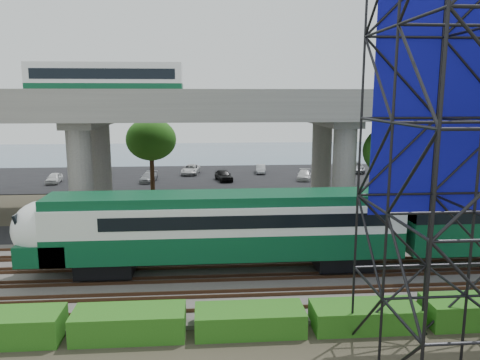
{
  "coord_description": "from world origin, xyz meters",
  "views": [
    {
      "loc": [
        -0.83,
        -22.56,
        9.85
      ],
      "look_at": [
        1.39,
        6.0,
        4.67
      ],
      "focal_mm": 35.0,
      "sensor_mm": 36.0,
      "label": 1
    }
  ],
  "objects": [
    {
      "name": "ground",
      "position": [
        0.0,
        0.0,
        0.0
      ],
      "size": [
        140.0,
        140.0,
        0.0
      ],
      "primitive_type": "plane",
      "color": "#474233",
      "rests_on": "ground"
    },
    {
      "name": "ballast_bed",
      "position": [
        0.0,
        2.0,
        0.1
      ],
      "size": [
        90.0,
        12.0,
        0.2
      ],
      "primitive_type": "cube",
      "color": "slate",
      "rests_on": "ground"
    },
    {
      "name": "service_road",
      "position": [
        0.0,
        10.5,
        0.04
      ],
      "size": [
        90.0,
        5.0,
        0.08
      ],
      "primitive_type": "cube",
      "color": "black",
      "rests_on": "ground"
    },
    {
      "name": "parking_lot",
      "position": [
        0.0,
        34.0,
        0.04
      ],
      "size": [
        90.0,
        18.0,
        0.08
      ],
      "primitive_type": "cube",
      "color": "black",
      "rests_on": "ground"
    },
    {
      "name": "harbor_water",
      "position": [
        0.0,
        56.0,
        0.01
      ],
      "size": [
        140.0,
        40.0,
        0.03
      ],
      "primitive_type": "cube",
      "color": "#486176",
      "rests_on": "ground"
    },
    {
      "name": "rail_tracks",
      "position": [
        0.0,
        2.0,
        0.28
      ],
      "size": [
        90.0,
        9.52,
        0.16
      ],
      "color": "#472D1E",
      "rests_on": "ballast_bed"
    },
    {
      "name": "commuter_train",
      "position": [
        2.43,
        2.0,
        2.88
      ],
      "size": [
        29.3,
        3.06,
        4.3
      ],
      "color": "black",
      "rests_on": "rail_tracks"
    },
    {
      "name": "overpass",
      "position": [
        -0.62,
        16.0,
        8.21
      ],
      "size": [
        80.0,
        12.0,
        12.4
      ],
      "color": "#9E9B93",
      "rests_on": "ground"
    },
    {
      "name": "hedge_strip",
      "position": [
        1.01,
        -4.3,
        0.56
      ],
      "size": [
        34.6,
        1.8,
        1.2
      ],
      "color": "#236015",
      "rests_on": "ground"
    },
    {
      "name": "trees",
      "position": [
        -4.67,
        16.17,
        5.57
      ],
      "size": [
        40.94,
        16.94,
        7.69
      ],
      "color": "#382314",
      "rests_on": "ground"
    },
    {
      "name": "suv",
      "position": [
        -7.78,
        10.11,
        0.75
      ],
      "size": [
        4.99,
        2.67,
        1.33
      ],
      "primitive_type": "imported",
      "rotation": [
        0.0,
        0.0,
        1.67
      ],
      "color": "black",
      "rests_on": "service_road"
    },
    {
      "name": "parked_cars",
      "position": [
        1.79,
        33.88,
        0.68
      ],
      "size": [
        38.75,
        9.56,
        1.31
      ],
      "color": "silver",
      "rests_on": "parking_lot"
    }
  ]
}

